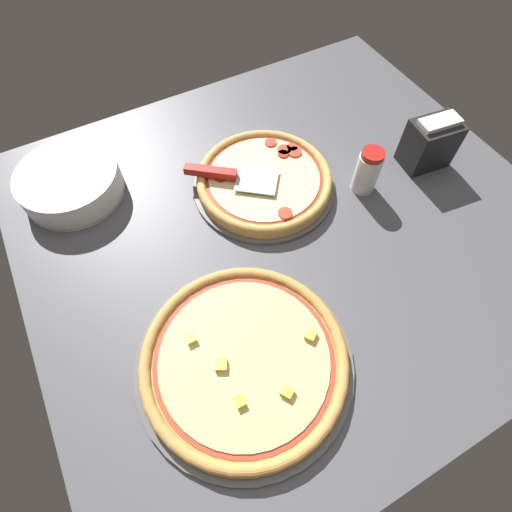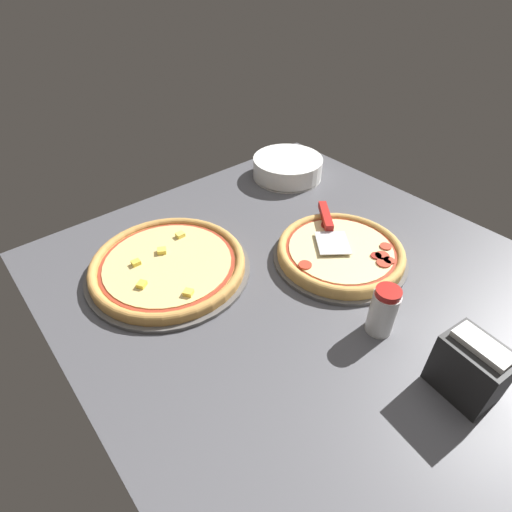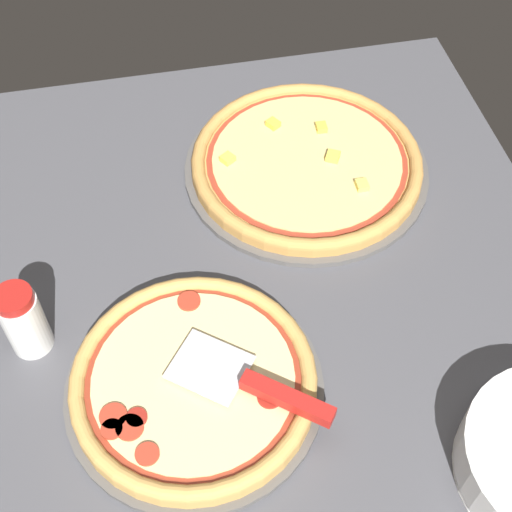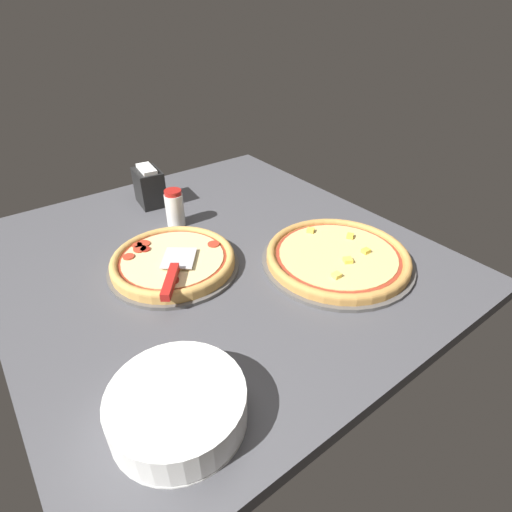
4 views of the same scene
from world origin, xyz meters
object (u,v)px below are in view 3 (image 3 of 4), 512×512
object	(u,v)px
pizza_front	(191,381)
pizza_back	(307,162)
serving_spatula	(267,390)
parmesan_shaker	(23,321)

from	to	relation	value
pizza_front	pizza_back	distance (cm)	44.81
serving_spatula	pizza_back	bearing A→B (deg)	69.11
pizza_front	serving_spatula	world-z (taller)	serving_spatula
serving_spatula	parmesan_shaker	size ratio (longest dim) A/B	1.77
pizza_front	parmesan_shaker	world-z (taller)	parmesan_shaker
pizza_front	serving_spatula	bearing A→B (deg)	-25.69
pizza_front	serving_spatula	xyz separation A→B (cm)	(9.26, -4.45, 2.31)
pizza_back	parmesan_shaker	bearing A→B (deg)	-151.39
pizza_front	pizza_back	bearing A→B (deg)	55.90
serving_spatula	parmesan_shaker	xyz separation A→B (cm)	(-30.32, 16.37, 0.87)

